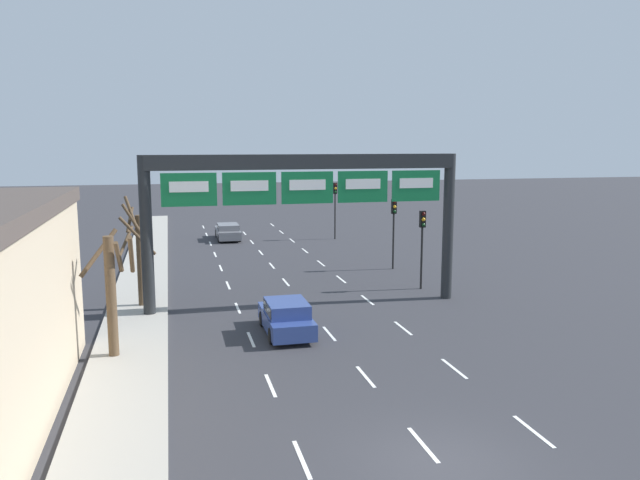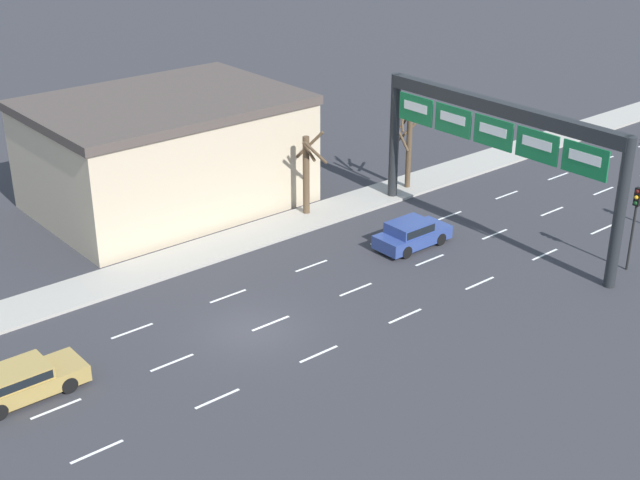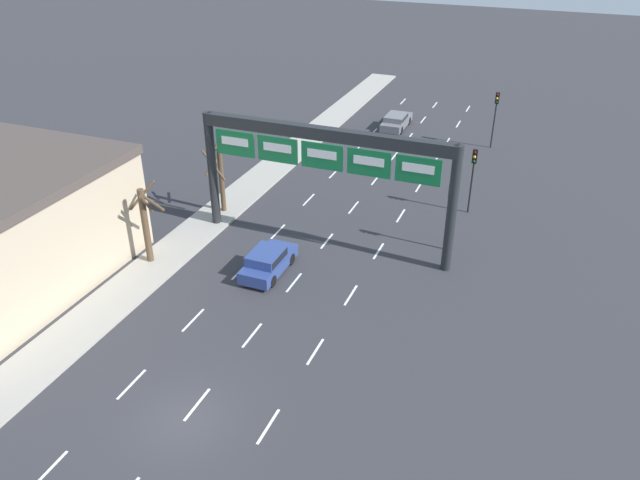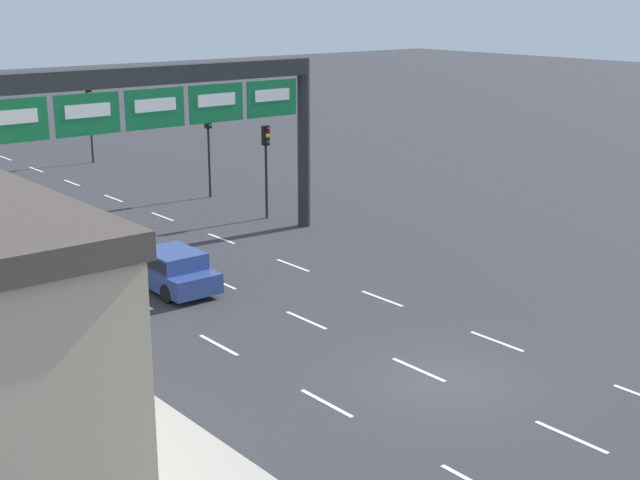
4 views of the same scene
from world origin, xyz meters
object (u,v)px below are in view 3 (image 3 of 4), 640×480
Objects in this scene: car_grey at (396,121)px; tree_bare_closest at (146,221)px; tree_bare_second at (219,173)px; sign_gantry at (324,157)px; traffic_light_near_gantry at (473,168)px; traffic_light_far_end at (496,109)px; traffic_light_mid_block at (450,203)px; car_blue at (268,261)px.

tree_bare_closest is at bearing -103.64° from car_grey.
sign_gantry is at bearing -11.55° from tree_bare_second.
traffic_light_far_end is (-0.38, 12.83, 0.15)m from traffic_light_near_gantry.
sign_gantry is at bearing -108.68° from traffic_light_far_end.
car_blue is at bearing -144.15° from traffic_light_mid_block.
tree_bare_closest reaches higher than traffic_light_mid_block.
sign_gantry is at bearing -85.54° from car_grey.
car_grey is 0.87× the size of tree_bare_second.
sign_gantry is 3.32× the size of car_grey.
traffic_light_far_end reaches higher than traffic_light_mid_block.
tree_bare_second is at bearing -177.64° from traffic_light_mid_block.
traffic_light_near_gantry is at bearing 85.98° from traffic_light_mid_block.
tree_bare_closest is at bearing -153.36° from traffic_light_mid_block.
traffic_light_mid_block is 0.93× the size of tree_bare_closest.
car_blue is at bearing -109.47° from traffic_light_far_end.
sign_gantry is 3.46× the size of traffic_light_near_gantry.
car_grey is at bearing 73.44° from tree_bare_second.
car_grey is at bearing 76.36° from tree_bare_closest.
sign_gantry is 10.91m from traffic_light_near_gantry.
tree_bare_closest reaches higher than car_blue.
tree_bare_second is (-6.15, -20.69, 2.11)m from car_grey.
tree_bare_second is at bearing -158.21° from traffic_light_near_gantry.
car_blue is (-1.75, -4.05, -4.90)m from sign_gantry.
tree_bare_second is (-7.89, 1.61, -2.85)m from sign_gantry.
car_grey is 0.99× the size of traffic_light_far_end.
car_blue is at bearing -90.02° from car_grey.
sign_gantry is 6.60m from car_blue.
sign_gantry reaches higher than traffic_light_far_end.
traffic_light_far_end is at bearing 59.35° from tree_bare_closest.
car_grey is 1.08× the size of traffic_light_mid_block.
traffic_light_mid_block is (6.93, 2.22, -2.59)m from sign_gantry.
traffic_light_near_gantry is 12.84m from traffic_light_far_end.
tree_bare_closest is (-15.43, -26.04, -0.63)m from traffic_light_far_end.
car_grey is at bearing 113.36° from traffic_light_mid_block.
tree_bare_second is at bearing 137.31° from car_blue.
traffic_light_near_gantry is at bearing 52.33° from car_blue.
traffic_light_far_end is 30.27m from tree_bare_closest.
sign_gantry is 22.92m from car_grey.
tree_bare_closest is at bearing -167.77° from car_blue.
tree_bare_second reaches higher than car_grey.
traffic_light_far_end reaches higher than car_blue.
tree_bare_second reaches higher than traffic_light_far_end.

